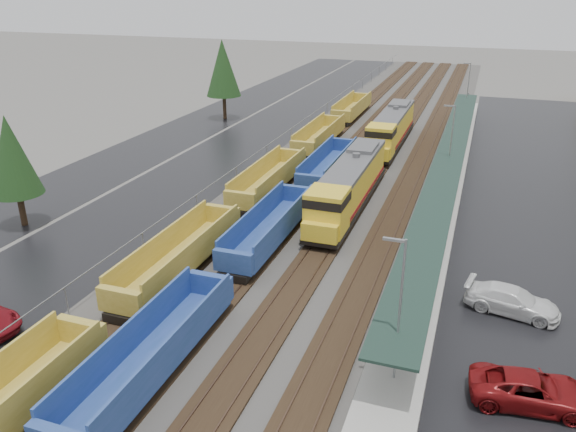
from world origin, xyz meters
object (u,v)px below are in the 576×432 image
object	(u,v)px
locomotive_lead	(348,186)
well_string_blue	(152,355)
well_string_yellow	(232,212)
parked_car_east_c	(512,301)
parked_car_east_b	(531,390)
locomotive_trail	(391,129)

from	to	relation	value
locomotive_lead	well_string_blue	world-z (taller)	locomotive_lead
well_string_yellow	parked_car_east_c	world-z (taller)	well_string_yellow
locomotive_lead	well_string_blue	distance (m)	24.70
well_string_yellow	well_string_blue	world-z (taller)	well_string_yellow
well_string_blue	parked_car_east_c	bearing A→B (deg)	35.38
parked_car_east_b	parked_car_east_c	distance (m)	8.08
locomotive_trail	well_string_yellow	xyz separation A→B (m)	(-8.00, -27.16, -1.09)
locomotive_trail	well_string_blue	bearing A→B (deg)	-95.04
locomotive_lead	locomotive_trail	xyz separation A→B (m)	(0.00, 21.00, 0.00)
locomotive_lead	locomotive_trail	world-z (taller)	same
well_string_blue	parked_car_east_c	distance (m)	20.83
parked_car_east_c	well_string_yellow	bearing A→B (deg)	83.87
locomotive_lead	well_string_yellow	xyz separation A→B (m)	(-8.00, -6.16, -1.09)
locomotive_lead	locomotive_trail	bearing A→B (deg)	90.00
well_string_blue	parked_car_east_b	world-z (taller)	well_string_blue
well_string_yellow	parked_car_east_c	bearing A→B (deg)	-16.30
locomotive_trail	parked_car_east_c	bearing A→B (deg)	-68.70
locomotive_trail	well_string_blue	world-z (taller)	locomotive_trail
locomotive_trail	parked_car_east_b	distance (m)	43.57
parked_car_east_c	well_string_blue	bearing A→B (deg)	135.55
well_string_yellow	parked_car_east_b	xyz separation A→B (m)	(21.67, -14.19, -0.45)
locomotive_lead	parked_car_east_b	size ratio (longest dim) A/B	3.43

